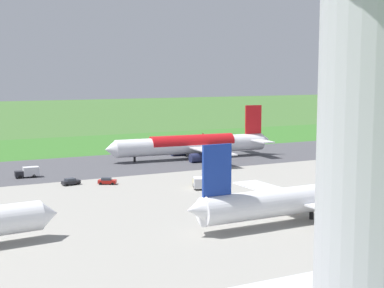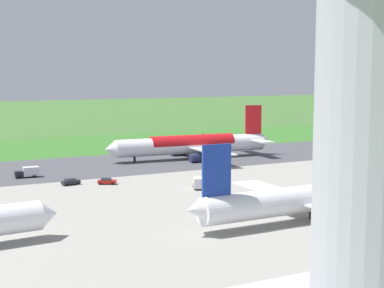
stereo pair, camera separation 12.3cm
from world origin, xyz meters
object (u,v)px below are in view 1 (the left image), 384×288
service_truck_fuel (28,172)px  no_stopping_sign (203,137)px  service_car_followme (71,182)px  service_car_ops (107,181)px  airliner_parked_mid (311,198)px  traffic_cone_orange (198,143)px  airliner_main (193,144)px  service_truck_baggage (199,183)px

service_truck_fuel → no_stopping_sign: size_ratio=2.00×
service_car_followme → service_car_ops: same height
airliner_parked_mid → traffic_cone_orange: size_ratio=90.87×
airliner_parked_mid → service_car_ops: (21.29, -47.85, -3.15)m
airliner_main → service_car_ops: airliner_main is taller
airliner_main → service_truck_fuel: bearing=10.9°
service_car_followme → service_truck_fuel: 16.00m
service_car_followme → service_truck_baggage: bearing=144.6°
airliner_main → service_car_ops: (36.90, 27.50, -3.51)m
airliner_main → service_truck_fuel: airliner_main is taller
airliner_parked_mid → service_truck_fuel: 74.68m
service_car_followme → traffic_cone_orange: size_ratio=8.13×
service_car_ops → service_truck_baggage: bearing=139.5°
service_truck_baggage → airliner_parked_mid: bearing=97.8°
service_car_followme → service_car_ops: 8.36m
airliner_parked_mid → service_car_followme: (29.04, -50.99, -3.15)m
service_car_ops → traffic_cone_orange: service_car_ops is taller
service_truck_fuel → airliner_parked_mid: bearing=118.7°
service_car_ops → no_stopping_sign: size_ratio=1.54×
service_truck_baggage → service_car_ops: 21.98m
no_stopping_sign → service_truck_baggage: bearing=61.1°
service_car_followme → no_stopping_sign: 93.96m
no_stopping_sign → service_car_ops: bearing=47.4°
service_truck_baggage → no_stopping_sign: bearing=-118.9°
airliner_main → service_car_followme: 50.98m
no_stopping_sign → airliner_parked_mid: bearing=70.7°
airliner_parked_mid → service_truck_baggage: size_ratio=8.04×
airliner_main → service_car_followme: size_ratio=12.11×
service_car_followme → airliner_main: bearing=-151.4°
traffic_cone_orange → no_stopping_sign: bearing=-131.3°
service_truck_fuel → no_stopping_sign: 90.40m
no_stopping_sign → traffic_cone_orange: size_ratio=5.36×
service_car_ops → no_stopping_sign: 90.69m
service_car_ops → no_stopping_sign: (-61.43, -66.71, 0.89)m
service_truck_baggage → service_truck_fuel: size_ratio=1.05×
traffic_cone_orange → service_truck_baggage: bearing=62.2°
airliner_main → traffic_cone_orange: bearing=-120.2°
airliner_main → traffic_cone_orange: (-19.53, -33.53, -4.08)m
airliner_main → service_truck_baggage: size_ratio=8.71×
service_car_ops → traffic_cone_orange: (-56.44, -61.03, -0.57)m
airliner_main → service_truck_baggage: bearing=64.2°
airliner_main → service_car_followme: airliner_main is taller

